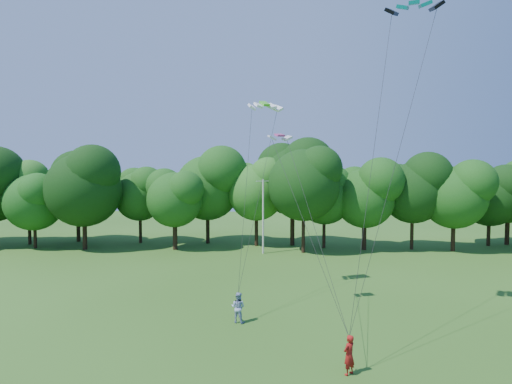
{
  "coord_description": "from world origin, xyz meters",
  "views": [
    {
      "loc": [
        0.3,
        -13.89,
        9.45
      ],
      "look_at": [
        -0.89,
        13.0,
        8.08
      ],
      "focal_mm": 28.0,
      "sensor_mm": 36.0,
      "label": 1
    }
  ],
  "objects": [
    {
      "name": "utility_pole",
      "position": [
        -0.89,
        31.76,
        4.41
      ],
      "size": [
        1.65,
        0.65,
        8.59
      ],
      "rotation": [
        0.0,
        0.0,
        0.34
      ],
      "color": "beige",
      "rests_on": "ground"
    },
    {
      "name": "kite_flyer_left",
      "position": [
        3.82,
        4.41,
        0.94
      ],
      "size": [
        0.81,
        0.79,
        1.88
      ],
      "primitive_type": "imported",
      "rotation": [
        0.0,
        0.0,
        3.88
      ],
      "color": "maroon",
      "rests_on": "ground"
    },
    {
      "name": "kite_flyer_right",
      "position": [
        -1.9,
        10.61,
        0.95
      ],
      "size": [
        1.12,
        1.0,
        1.91
      ],
      "primitive_type": "imported",
      "rotation": [
        0.0,
        0.0,
        2.79
      ],
      "color": "#96A8D0",
      "rests_on": "ground"
    },
    {
      "name": "kite_teal",
      "position": [
        8.5,
        10.4,
        19.36
      ],
      "size": [
        3.34,
        2.23,
        0.63
      ],
      "rotation": [
        0.0,
        0.0,
        -0.31
      ],
      "color": "#047D87",
      "rests_on": "ground"
    },
    {
      "name": "kite_green",
      "position": [
        -0.4,
        16.82,
        14.64
      ],
      "size": [
        2.8,
        2.01,
        0.58
      ],
      "rotation": [
        0.0,
        0.0,
        0.38
      ],
      "color": "#43C51D",
      "rests_on": "ground"
    },
    {
      "name": "kite_pink",
      "position": [
        0.69,
        12.52,
        11.85
      ],
      "size": [
        1.71,
        1.19,
        0.27
      ],
      "rotation": [
        0.0,
        0.0,
        0.31
      ],
      "color": "#CD387F",
      "rests_on": "ground"
    },
    {
      "name": "tree_back_west",
      "position": [
        -29.1,
        33.71,
        6.91
      ],
      "size": [
        7.62,
        7.62,
        11.08
      ],
      "color": "black",
      "rests_on": "ground"
    },
    {
      "name": "tree_back_center",
      "position": [
        3.78,
        32.46,
        8.32
      ],
      "size": [
        9.15,
        9.15,
        13.31
      ],
      "color": "black",
      "rests_on": "ground"
    }
  ]
}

